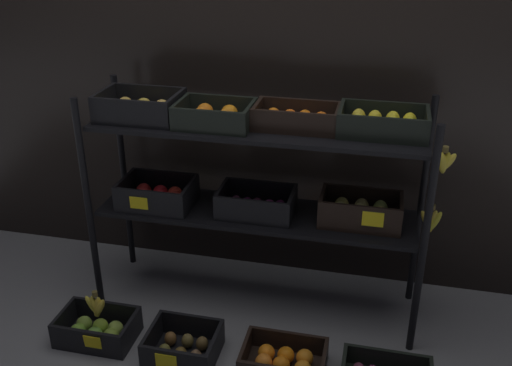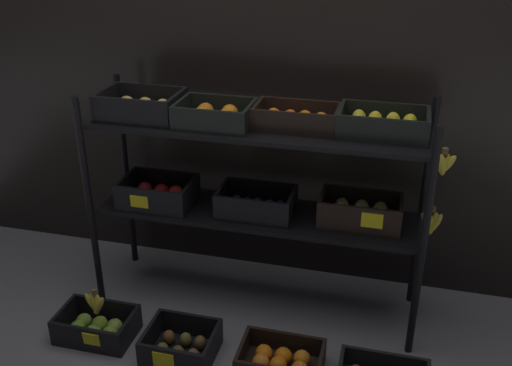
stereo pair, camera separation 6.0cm
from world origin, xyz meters
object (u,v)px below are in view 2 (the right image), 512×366
(display_rack, at_px, (258,166))
(crate_ground_orange, at_px, (281,362))
(crate_ground_kiwi, at_px, (181,346))
(banana_bunch_loose, at_px, (95,304))
(crate_ground_apple_green, at_px, (97,327))

(display_rack, xyz_separation_m, crate_ground_orange, (0.21, -0.45, -0.69))
(crate_ground_kiwi, relative_size, banana_bunch_loose, 2.23)
(crate_ground_apple_green, bearing_deg, display_rack, 34.28)
(banana_bunch_loose, bearing_deg, crate_ground_apple_green, 158.42)
(crate_ground_apple_green, relative_size, crate_ground_kiwi, 1.13)
(crate_ground_apple_green, xyz_separation_m, crate_ground_kiwi, (0.42, -0.02, 0.00))
(display_rack, height_order, banana_bunch_loose, display_rack)
(crate_ground_kiwi, xyz_separation_m, crate_ground_orange, (0.44, 0.02, -0.00))
(crate_ground_apple_green, bearing_deg, crate_ground_kiwi, -2.94)
(display_rack, xyz_separation_m, crate_ground_kiwi, (-0.23, -0.46, -0.69))
(crate_ground_orange, bearing_deg, crate_ground_kiwi, -177.89)
(crate_ground_apple_green, distance_m, crate_ground_orange, 0.86)
(crate_ground_orange, xyz_separation_m, banana_bunch_loose, (-0.85, -0.00, 0.14))
(crate_ground_apple_green, relative_size, crate_ground_orange, 0.97)
(display_rack, distance_m, banana_bunch_loose, 0.95)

